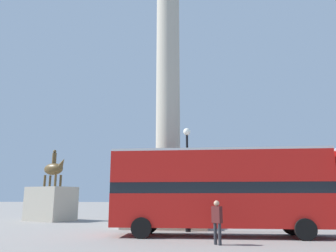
{
  "coord_description": "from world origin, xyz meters",
  "views": [
    {
      "loc": [
        2.8,
        -22.97,
        1.98
      ],
      "look_at": [
        0.0,
        0.0,
        6.99
      ],
      "focal_mm": 35.0,
      "sensor_mm": 36.0,
      "label": 1
    }
  ],
  "objects_px": {
    "pedestrian_near_lamp": "(217,219)",
    "bus_b": "(219,188)",
    "equestrian_statue": "(51,200)",
    "street_lamp": "(187,170)",
    "monument_column": "(168,123)"
  },
  "relations": [
    {
      "from": "equestrian_statue",
      "to": "monument_column",
      "type": "bearing_deg",
      "value": 1.92
    },
    {
      "from": "bus_b",
      "to": "pedestrian_near_lamp",
      "type": "bearing_deg",
      "value": -95.33
    },
    {
      "from": "monument_column",
      "to": "bus_b",
      "type": "bearing_deg",
      "value": -58.36
    },
    {
      "from": "monument_column",
      "to": "pedestrian_near_lamp",
      "type": "xyz_separation_m",
      "value": [
        3.13,
        -8.37,
        -6.18
      ]
    },
    {
      "from": "equestrian_statue",
      "to": "street_lamp",
      "type": "xyz_separation_m",
      "value": [
        12.07,
        -7.36,
        1.87
      ]
    },
    {
      "from": "equestrian_statue",
      "to": "street_lamp",
      "type": "distance_m",
      "value": 14.26
    },
    {
      "from": "pedestrian_near_lamp",
      "to": "bus_b",
      "type": "bearing_deg",
      "value": -48.11
    },
    {
      "from": "equestrian_statue",
      "to": "pedestrian_near_lamp",
      "type": "distance_m",
      "value": 18.49
    },
    {
      "from": "street_lamp",
      "to": "pedestrian_near_lamp",
      "type": "height_order",
      "value": "street_lamp"
    },
    {
      "from": "monument_column",
      "to": "street_lamp",
      "type": "relative_size",
      "value": 3.59
    },
    {
      "from": "street_lamp",
      "to": "equestrian_statue",
      "type": "bearing_deg",
      "value": 148.63
    },
    {
      "from": "street_lamp",
      "to": "pedestrian_near_lamp",
      "type": "distance_m",
      "value": 5.9
    },
    {
      "from": "monument_column",
      "to": "equestrian_statue",
      "type": "height_order",
      "value": "monument_column"
    },
    {
      "from": "equestrian_statue",
      "to": "pedestrian_near_lamp",
      "type": "relative_size",
      "value": 3.3
    },
    {
      "from": "monument_column",
      "to": "street_lamp",
      "type": "distance_m",
      "value": 5.17
    }
  ]
}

